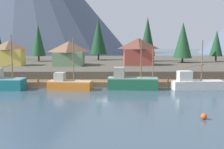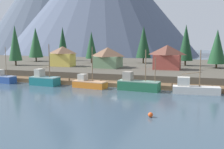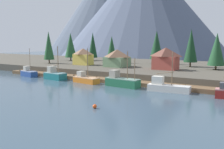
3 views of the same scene
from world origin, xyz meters
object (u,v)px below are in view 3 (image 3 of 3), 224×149
object	(u,v)px
house_yellow	(83,56)
conifer_far_right	(49,45)
house_red	(166,58)
channel_buoy	(95,106)
conifer_near_left	(112,47)
fishing_boat_blue	(29,73)
fishing_boat_green	(121,81)
conifer_back_right	(191,46)
conifer_mid_left	(93,45)
fishing_boat_teal	(55,75)
conifer_mid_right	(71,45)
conifer_far_left	(217,49)
house_green	(117,58)
fishing_boat_orange	(85,79)
fishing_boat_white	(167,87)
conifer_centre	(156,45)

from	to	relation	value
house_yellow	conifer_far_right	world-z (taller)	conifer_far_right
house_red	channel_buoy	world-z (taller)	house_red
conifer_near_left	fishing_boat_blue	bearing A→B (deg)	-106.45
fishing_boat_green	conifer_near_left	bearing A→B (deg)	131.55
conifer_back_right	conifer_mid_left	bearing A→B (deg)	172.04
fishing_boat_teal	conifer_mid_right	distance (m)	42.38
fishing_boat_teal	conifer_far_left	distance (m)	48.93
house_green	conifer_far_left	distance (m)	31.35
fishing_boat_green	conifer_mid_left	world-z (taller)	conifer_mid_left
fishing_boat_teal	house_green	size ratio (longest dim) A/B	1.29
fishing_boat_orange	conifer_mid_left	distance (m)	49.67
fishing_boat_orange	conifer_near_left	world-z (taller)	conifer_near_left
house_yellow	conifer_mid_left	size ratio (longest dim) A/B	0.54
fishing_boat_blue	fishing_boat_green	distance (m)	34.21
conifer_far_left	conifer_far_right	xyz separation A→B (m)	(-60.04, -10.86, 0.88)
conifer_near_left	conifer_back_right	bearing A→B (deg)	0.43
house_yellow	conifer_far_right	size ratio (longest dim) A/B	0.55
fishing_boat_white	conifer_centre	distance (m)	43.78
conifer_near_left	conifer_centre	distance (m)	17.94
conifer_near_left	conifer_far_left	world-z (taller)	conifer_far_left
conifer_back_right	conifer_far_left	world-z (taller)	conifer_back_right
fishing_boat_blue	fishing_boat_orange	bearing A→B (deg)	9.03
conifer_far_right	channel_buoy	bearing A→B (deg)	-36.85
conifer_centre	conifer_far_left	world-z (taller)	conifer_centre
fishing_boat_white	conifer_far_left	world-z (taller)	conifer_far_left
fishing_boat_green	house_green	distance (m)	25.01
conifer_mid_left	conifer_mid_right	world-z (taller)	conifer_mid_left
fishing_boat_teal	house_green	world-z (taller)	fishing_boat_teal
house_red	conifer_near_left	distance (m)	30.56
fishing_boat_green	conifer_centre	distance (m)	40.24
fishing_boat_orange	conifer_far_right	xyz separation A→B (m)	(-32.67, 18.01, 8.52)
fishing_boat_green	channel_buoy	distance (m)	20.92
fishing_boat_green	house_yellow	bearing A→B (deg)	150.29
conifer_near_left	house_red	bearing A→B (deg)	-24.72
conifer_mid_left	conifer_back_right	distance (m)	46.57
house_green	channel_buoy	size ratio (longest dim) A/B	10.70
conifer_back_right	conifer_far_right	xyz separation A→B (m)	(-50.99, -15.81, -0.13)
fishing_boat_blue	house_red	distance (m)	43.11
fishing_boat_blue	conifer_far_left	bearing A→B (deg)	39.08
conifer_mid_right	channel_buoy	size ratio (longest dim) A/B	17.74
fishing_boat_green	conifer_centre	xyz separation A→B (m)	(-7.21, 38.68, 8.44)
fishing_boat_orange	fishing_boat_green	size ratio (longest dim) A/B	1.02
conifer_mid_right	house_yellow	bearing A→B (deg)	-36.92
conifer_near_left	conifer_mid_right	distance (m)	22.33
conifer_mid_right	conifer_centre	distance (m)	39.75
conifer_far_left	conifer_back_right	bearing A→B (deg)	151.30
fishing_boat_blue	conifer_back_right	xyz separation A→B (m)	(41.44, 33.65, 8.58)
fishing_boat_green	fishing_boat_white	world-z (taller)	fishing_boat_white
house_yellow	house_red	size ratio (longest dim) A/B	0.94
house_green	conifer_far_right	bearing A→B (deg)	-175.19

